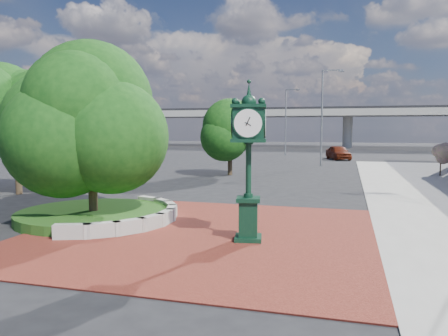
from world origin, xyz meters
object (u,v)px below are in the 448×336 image
(post_clock, at_px, (249,155))
(street_lamp_far, at_px, (287,117))
(street_lamp_near, at_px, (324,110))
(parked_car, at_px, (338,152))

(post_clock, distance_m, street_lamp_far, 45.98)
(street_lamp_near, bearing_deg, street_lamp_far, 109.92)
(post_clock, relative_size, parked_car, 1.07)
(street_lamp_near, bearing_deg, parked_car, 82.63)
(post_clock, height_order, street_lamp_near, street_lamp_near)
(post_clock, height_order, street_lamp_far, street_lamp_far)
(post_clock, distance_m, street_lamp_near, 30.08)
(street_lamp_near, distance_m, street_lamp_far, 16.71)
(parked_car, distance_m, street_lamp_far, 10.23)
(street_lamp_far, bearing_deg, street_lamp_near, -70.08)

